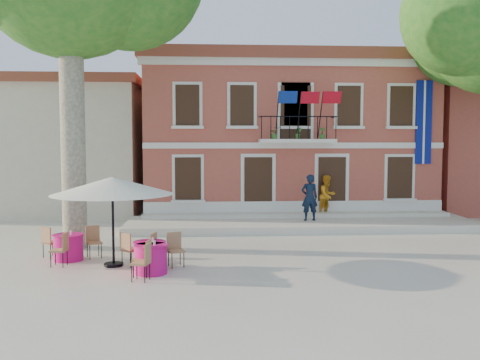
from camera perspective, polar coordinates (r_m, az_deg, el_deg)
name	(u,v)px	position (r m, az deg, el deg)	size (l,w,h in m)	color
ground	(264,251)	(17.23, 2.54, -7.54)	(90.00, 90.00, 0.00)	beige
main_building	(282,135)	(27.03, 4.53, 4.79)	(13.50, 9.59, 7.50)	#AB573D
neighbor_west	(55,146)	(28.81, -19.10, 3.42)	(9.40, 9.40, 6.40)	beige
terrace	(301,224)	(21.77, 6.56, -4.68)	(14.00, 3.40, 0.30)	silver
patio_umbrella	(112,186)	(15.25, -13.46, -0.63)	(3.37, 3.37, 2.51)	black
pedestrian_navy	(310,197)	(21.63, 7.43, -1.86)	(0.68, 0.45, 1.86)	black
pedestrian_orange	(327,195)	(23.15, 9.30, -1.63)	(0.84, 0.66, 1.74)	orange
cafe_table_0	(150,254)	(14.89, -9.62, -7.79)	(1.85, 1.76, 0.95)	#BF117B
cafe_table_1	(151,258)	(14.44, -9.47, -8.20)	(0.90, 1.96, 0.95)	#BF117B
cafe_table_2	(68,246)	(16.57, -17.84, -6.71)	(1.86, 1.71, 0.95)	#BF117B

